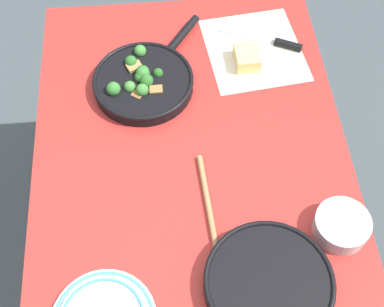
# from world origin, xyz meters

# --- Properties ---
(ground_plane) EXTENTS (14.00, 14.00, 0.00)m
(ground_plane) POSITION_xyz_m (0.00, 0.00, 0.00)
(ground_plane) COLOR #424C51
(dining_table_red) EXTENTS (1.22, 0.84, 0.77)m
(dining_table_red) POSITION_xyz_m (0.00, 0.00, 0.68)
(dining_table_red) COLOR #B72D28
(dining_table_red) RESTS_ON ground_plane
(skillet_broccoli) EXTENTS (0.40, 0.33, 0.07)m
(skillet_broccoli) POSITION_xyz_m (0.26, 0.12, 0.80)
(skillet_broccoli) COLOR black
(skillet_broccoli) RESTS_ON dining_table_red
(skillet_eggs) EXTENTS (0.41, 0.30, 0.05)m
(skillet_eggs) POSITION_xyz_m (-0.37, -0.14, 0.80)
(skillet_eggs) COLOR black
(skillet_eggs) RESTS_ON dining_table_red
(wooden_spoon) EXTENTS (0.38, 0.05, 0.02)m
(wooden_spoon) POSITION_xyz_m (-0.24, -0.03, 0.78)
(wooden_spoon) COLOR #A87A4C
(wooden_spoon) RESTS_ON dining_table_red
(parchment_sheet) EXTENTS (0.34, 0.32, 0.00)m
(parchment_sheet) POSITION_xyz_m (0.37, -0.22, 0.77)
(parchment_sheet) COLOR silver
(parchment_sheet) RESTS_ON dining_table_red
(grater_knife) EXTENTS (0.14, 0.26, 0.02)m
(grater_knife) POSITION_xyz_m (0.40, -0.28, 0.78)
(grater_knife) COLOR silver
(grater_knife) RESTS_ON dining_table_red
(cheese_block) EXTENTS (0.09, 0.07, 0.05)m
(cheese_block) POSITION_xyz_m (0.32, -0.19, 0.80)
(cheese_block) COLOR #EFD67A
(cheese_block) RESTS_ON dining_table_red
(prep_bowl_steel) EXTENTS (0.14, 0.14, 0.05)m
(prep_bowl_steel) POSITION_xyz_m (-0.24, -0.34, 0.80)
(prep_bowl_steel) COLOR #B7B7BC
(prep_bowl_steel) RESTS_ON dining_table_red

